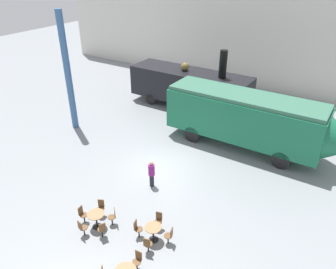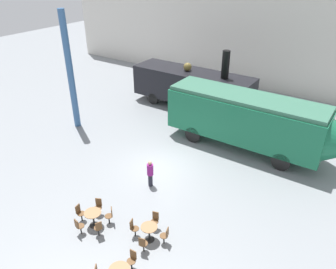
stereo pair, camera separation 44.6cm
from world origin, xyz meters
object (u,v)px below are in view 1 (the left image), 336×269
Objects in this scene: streamlined_locomotive at (256,120)px; cafe_table_near at (153,231)px; cafe_chair_0 at (170,235)px; steam_locomotive at (190,86)px; visitor_person at (152,173)px; cafe_table_mid at (96,217)px.

streamlined_locomotive reaches higher than cafe_table_near.
cafe_chair_0 is at bearing -91.69° from streamlined_locomotive.
steam_locomotive reaches higher than cafe_chair_0.
steam_locomotive is at bearing 113.02° from cafe_table_near.
streamlined_locomotive is 13.33× the size of cafe_chair_0.
steam_locomotive is 10.77m from visitor_person.
cafe_table_near is 3.83m from visitor_person.
cafe_table_near is at bearing -54.07° from visitor_person.
cafe_table_mid is at bearing -95.50° from visitor_person.
visitor_person is at bearing 84.50° from cafe_table_mid.
steam_locomotive is at bearing 108.46° from visitor_person.
streamlined_locomotive is 7.54× the size of visitor_person.
cafe_table_near is 0.86× the size of cafe_chair_0.
cafe_table_mid is at bearing -77.78° from steam_locomotive.
cafe_chair_0 is 0.57× the size of visitor_person.
cafe_table_mid is 0.50× the size of visitor_person.
cafe_table_near is at bearing 15.47° from cafe_table_mid.
visitor_person is (-3.22, -6.54, -1.25)m from streamlined_locomotive.
cafe_table_mid is (-2.61, -0.72, 0.02)m from cafe_table_near.
streamlined_locomotive is 9.56m from cafe_chair_0.
visitor_person is (-2.94, 2.89, 0.32)m from cafe_chair_0.
steam_locomotive reaches higher than cafe_table_mid.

